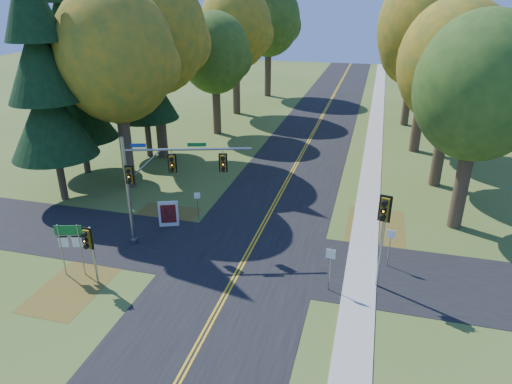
% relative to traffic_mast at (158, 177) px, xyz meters
% --- Properties ---
extents(ground, '(160.00, 160.00, 0.00)m').
position_rel_traffic_mast_xyz_m(ground, '(5.04, -2.14, -4.11)').
color(ground, '#44591F').
rests_on(ground, ground).
extents(road_main, '(8.00, 160.00, 0.02)m').
position_rel_traffic_mast_xyz_m(road_main, '(5.04, -2.14, -4.10)').
color(road_main, black).
rests_on(road_main, ground).
extents(road_cross, '(60.00, 6.00, 0.02)m').
position_rel_traffic_mast_xyz_m(road_cross, '(5.04, -0.14, -4.10)').
color(road_cross, black).
rests_on(road_cross, ground).
extents(centerline_left, '(0.10, 160.00, 0.01)m').
position_rel_traffic_mast_xyz_m(centerline_left, '(4.94, -2.14, -4.09)').
color(centerline_left, gold).
rests_on(centerline_left, road_main).
extents(centerline_right, '(0.10, 160.00, 0.01)m').
position_rel_traffic_mast_xyz_m(centerline_right, '(5.14, -2.14, -4.09)').
color(centerline_right, gold).
rests_on(centerline_right, road_main).
extents(sidewalk_east, '(1.60, 160.00, 0.06)m').
position_rel_traffic_mast_xyz_m(sidewalk_east, '(11.24, -2.14, -4.08)').
color(sidewalk_east, '#9E998E').
rests_on(sidewalk_east, ground).
extents(leaf_patch_w_near, '(4.00, 6.00, 0.00)m').
position_rel_traffic_mast_xyz_m(leaf_patch_w_near, '(-1.46, 1.86, -4.11)').
color(leaf_patch_w_near, brown).
rests_on(leaf_patch_w_near, ground).
extents(leaf_patch_e, '(3.50, 8.00, 0.00)m').
position_rel_traffic_mast_xyz_m(leaf_patch_e, '(11.84, 3.86, -4.11)').
color(leaf_patch_e, brown).
rests_on(leaf_patch_e, ground).
extents(leaf_patch_w_far, '(3.00, 5.00, 0.00)m').
position_rel_traffic_mast_xyz_m(leaf_patch_w_far, '(-2.46, -5.14, -4.11)').
color(leaf_patch_w_far, brown).
rests_on(leaf_patch_w_far, ground).
extents(tree_w_a, '(8.00, 8.00, 14.15)m').
position_rel_traffic_mast_xyz_m(tree_w_a, '(-6.09, 7.24, 5.37)').
color(tree_w_a, '#38281C').
rests_on(tree_w_a, ground).
extents(tree_e_a, '(7.20, 7.20, 12.73)m').
position_rel_traffic_mast_xyz_m(tree_e_a, '(16.61, 6.63, 4.42)').
color(tree_e_a, '#38281C').
rests_on(tree_e_a, ground).
extents(tree_w_b, '(8.60, 8.60, 15.38)m').
position_rel_traffic_mast_xyz_m(tree_w_b, '(-6.68, 14.15, 6.25)').
color(tree_w_b, '#38281C').
rests_on(tree_w_b, ground).
extents(tree_e_b, '(7.60, 7.60, 13.33)m').
position_rel_traffic_mast_xyz_m(tree_e_b, '(16.01, 13.44, 4.79)').
color(tree_e_b, '#38281C').
rests_on(tree_e_b, ground).
extents(tree_w_c, '(6.80, 6.80, 11.91)m').
position_rel_traffic_mast_xyz_m(tree_w_c, '(-4.50, 22.33, 3.83)').
color(tree_w_c, '#38281C').
rests_on(tree_w_c, ground).
extents(tree_e_c, '(8.80, 8.80, 15.79)m').
position_rel_traffic_mast_xyz_m(tree_e_c, '(14.92, 21.55, 6.55)').
color(tree_e_c, '#38281C').
rests_on(tree_e_c, ground).
extents(tree_w_d, '(8.20, 8.20, 14.56)m').
position_rel_traffic_mast_xyz_m(tree_w_d, '(-5.08, 31.04, 5.67)').
color(tree_w_d, '#38281C').
rests_on(tree_w_d, ground).
extents(tree_e_d, '(7.00, 7.00, 12.32)m').
position_rel_traffic_mast_xyz_m(tree_e_d, '(14.30, 30.73, 4.13)').
color(tree_e_d, '#38281C').
rests_on(tree_e_d, ground).
extents(tree_w_e, '(8.40, 8.40, 14.97)m').
position_rel_traffic_mast_xyz_m(tree_w_e, '(-3.88, 41.94, 5.96)').
color(tree_w_e, '#38281C').
rests_on(tree_w_e, ground).
extents(tree_e_e, '(7.80, 7.80, 13.74)m').
position_rel_traffic_mast_xyz_m(tree_e_e, '(15.51, 41.44, 5.08)').
color(tree_e_e, '#38281C').
rests_on(tree_e_e, ground).
extents(pine_a, '(5.60, 5.60, 19.48)m').
position_rel_traffic_mast_xyz_m(pine_a, '(-9.46, 3.86, 5.07)').
color(pine_a, '#38281C').
rests_on(pine_a, ground).
extents(pine_b, '(5.60, 5.60, 17.31)m').
position_rel_traffic_mast_xyz_m(pine_b, '(-10.96, 8.86, 4.05)').
color(pine_b, '#38281C').
rests_on(pine_b, ground).
extents(pine_c, '(5.60, 5.60, 20.56)m').
position_rel_traffic_mast_xyz_m(pine_c, '(-7.96, 13.86, 5.58)').
color(pine_c, '#38281C').
rests_on(pine_c, ground).
extents(traffic_mast, '(6.76, 2.46, 6.40)m').
position_rel_traffic_mast_xyz_m(traffic_mast, '(0.00, 0.00, 0.00)').
color(traffic_mast, gray).
rests_on(traffic_mast, ground).
extents(east_signal_pole, '(0.57, 0.67, 5.01)m').
position_rel_traffic_mast_xyz_m(east_signal_pole, '(11.99, -1.40, -0.31)').
color(east_signal_pole, '#989CA1').
rests_on(east_signal_pole, ground).
extents(ped_signal_pole, '(0.51, 0.58, 3.21)m').
position_rel_traffic_mast_xyz_m(ped_signal_pole, '(-1.48, -4.70, -1.73)').
color(ped_signal_pole, '#999BA1').
rests_on(ped_signal_pole, ground).
extents(route_sign_cluster, '(1.31, 0.41, 2.90)m').
position_rel_traffic_mast_xyz_m(route_sign_cluster, '(-2.99, -4.17, -2.07)').
color(route_sign_cluster, gray).
rests_on(route_sign_cluster, ground).
extents(info_kiosk, '(1.18, 0.61, 1.67)m').
position_rel_traffic_mast_xyz_m(info_kiosk, '(-0.59, 1.99, -3.28)').
color(info_kiosk, silver).
rests_on(info_kiosk, ground).
extents(reg_sign_e_north, '(0.43, 0.08, 2.23)m').
position_rel_traffic_mast_xyz_m(reg_sign_e_north, '(12.54, 0.82, -2.59)').
color(reg_sign_e_north, gray).
rests_on(reg_sign_e_north, ground).
extents(reg_sign_e_south, '(0.45, 0.08, 2.38)m').
position_rel_traffic_mast_xyz_m(reg_sign_e_south, '(9.77, -2.15, -2.49)').
color(reg_sign_e_south, gray).
rests_on(reg_sign_e_south, ground).
extents(reg_sign_w, '(0.35, 0.18, 1.97)m').
position_rel_traffic_mast_xyz_m(reg_sign_w, '(0.84, 3.26, -2.76)').
color(reg_sign_w, gray).
rests_on(reg_sign_w, ground).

